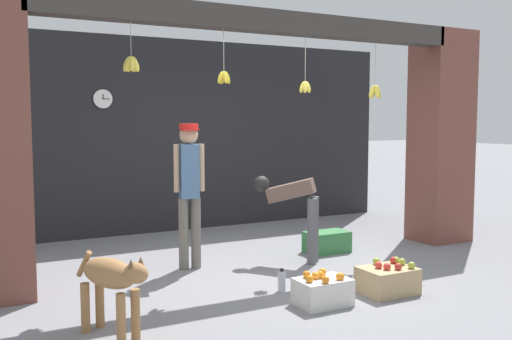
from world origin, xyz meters
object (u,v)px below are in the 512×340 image
worker_stooping (296,206)px  water_bottle (282,281)px  produce_box_green (327,242)px  shopkeeper (189,184)px  wall_clock (103,99)px  fruit_crate_oranges (323,291)px  dog (112,280)px  fruit_crate_apples (388,279)px

worker_stooping → water_bottle: (-0.74, -0.93, -0.56)m
produce_box_green → worker_stooping: bearing=-160.1°
shopkeeper → worker_stooping: shopkeeper is taller
produce_box_green → wall_clock: bearing=135.3°
shopkeeper → fruit_crate_oranges: bearing=118.8°
fruit_crate_oranges → dog: bearing=176.1°
produce_box_green → dog: bearing=-153.3°
worker_stooping → fruit_crate_oranges: (-0.62, -1.46, -0.53)m
wall_clock → fruit_crate_apples: bearing=-65.3°
produce_box_green → water_bottle: bearing=-139.3°
worker_stooping → shopkeeper: bearing=120.1°
shopkeeper → produce_box_green: (1.81, -0.07, -0.82)m
fruit_crate_apples → wall_clock: bearing=114.7°
fruit_crate_apples → fruit_crate_oranges: bearing=-179.9°
produce_box_green → wall_clock: 3.65m
worker_stooping → water_bottle: worker_stooping is taller
dog → wall_clock: wall_clock is taller
fruit_crate_apples → wall_clock: 4.66m
shopkeeper → dog: bearing=61.9°
dog → fruit_crate_apples: (2.62, -0.12, -0.32)m
water_bottle → fruit_crate_oranges: bearing=-77.2°
dog → fruit_crate_apples: 2.64m
dog → water_bottle: size_ratio=3.54×
shopkeeper → worker_stooping: 1.28m
fruit_crate_apples → water_bottle: (-0.88, 0.52, -0.03)m
fruit_crate_oranges → shopkeeper: bearing=108.8°
dog → shopkeeper: 2.12m
dog → fruit_crate_apples: size_ratio=1.54×
dog → water_bottle: bearing=78.6°
worker_stooping → fruit_crate_apples: 1.56m
worker_stooping → fruit_crate_apples: worker_stooping is taller
shopkeeper → wall_clock: wall_clock is taller
worker_stooping → water_bottle: size_ratio=4.49×
shopkeeper → water_bottle: shopkeeper is taller
produce_box_green → fruit_crate_oranges: bearing=-126.0°
fruit_crate_apples → produce_box_green: 1.73m
fruit_crate_oranges → produce_box_green: (1.22, 1.67, 0.00)m
dog → produce_box_green: bearing=92.4°
fruit_crate_oranges → wall_clock: size_ratio=1.71×
fruit_crate_oranges → produce_box_green: fruit_crate_oranges is taller
fruit_crate_oranges → wall_clock: wall_clock is taller
dog → shopkeeper: size_ratio=0.49×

